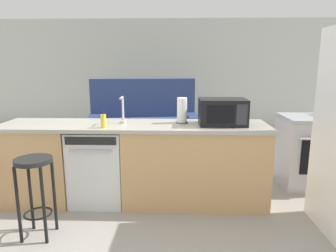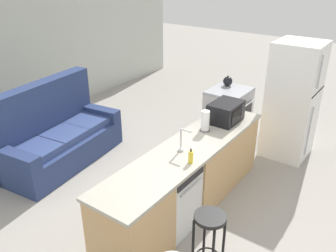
{
  "view_description": "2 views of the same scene",
  "coord_description": "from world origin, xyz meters",
  "px_view_note": "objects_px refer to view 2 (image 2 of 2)",
  "views": [
    {
      "loc": [
        0.63,
        -3.2,
        1.54
      ],
      "look_at": [
        0.52,
        0.22,
        0.83
      ],
      "focal_mm": 32.0,
      "sensor_mm": 36.0,
      "label": 1
    },
    {
      "loc": [
        -3.07,
        -2.0,
        2.97
      ],
      "look_at": [
        0.19,
        0.33,
        1.09
      ],
      "focal_mm": 38.0,
      "sensor_mm": 36.0,
      "label": 2
    }
  ],
  "objects_px": {
    "dishwasher": "(169,196)",
    "couch": "(56,138)",
    "kettle": "(228,81)",
    "stove_range": "(228,113)",
    "microwave": "(226,112)",
    "paper_towel_roll": "(205,121)",
    "refrigerator": "(293,101)",
    "bar_stool": "(209,232)",
    "soap_bottle": "(191,157)"
  },
  "relations": [
    {
      "from": "dishwasher",
      "to": "couch",
      "type": "xyz_separation_m",
      "value": [
        0.23,
        2.38,
        -0.03
      ]
    },
    {
      "from": "kettle",
      "to": "stove_range",
      "type": "bearing_deg",
      "value": -142.29
    },
    {
      "from": "microwave",
      "to": "paper_towel_roll",
      "type": "xyz_separation_m",
      "value": [
        -0.43,
        0.08,
        -0.0
      ]
    },
    {
      "from": "refrigerator",
      "to": "bar_stool",
      "type": "distance_m",
      "value": 3.01
    },
    {
      "from": "paper_towel_roll",
      "to": "bar_stool",
      "type": "distance_m",
      "value": 1.62
    },
    {
      "from": "kettle",
      "to": "dishwasher",
      "type": "bearing_deg",
      "value": -166.22
    },
    {
      "from": "refrigerator",
      "to": "microwave",
      "type": "distance_m",
      "value": 1.36
    },
    {
      "from": "refrigerator",
      "to": "microwave",
      "type": "bearing_deg",
      "value": 156.08
    },
    {
      "from": "couch",
      "to": "bar_stool",
      "type": "bearing_deg",
      "value": -100.94
    },
    {
      "from": "microwave",
      "to": "couch",
      "type": "distance_m",
      "value": 2.72
    },
    {
      "from": "soap_bottle",
      "to": "bar_stool",
      "type": "xyz_separation_m",
      "value": [
        -0.49,
        -0.54,
        -0.44
      ]
    },
    {
      "from": "bar_stool",
      "to": "paper_towel_roll",
      "type": "bearing_deg",
      "value": 32.44
    },
    {
      "from": "paper_towel_roll",
      "to": "dishwasher",
      "type": "bearing_deg",
      "value": -175.27
    },
    {
      "from": "stove_range",
      "to": "bar_stool",
      "type": "height_order",
      "value": "stove_range"
    },
    {
      "from": "kettle",
      "to": "couch",
      "type": "bearing_deg",
      "value": 146.08
    },
    {
      "from": "soap_bottle",
      "to": "dishwasher",
      "type": "bearing_deg",
      "value": 120.14
    },
    {
      "from": "microwave",
      "to": "soap_bottle",
      "type": "height_order",
      "value": "microwave"
    },
    {
      "from": "stove_range",
      "to": "paper_towel_roll",
      "type": "relative_size",
      "value": 3.19
    },
    {
      "from": "soap_bottle",
      "to": "couch",
      "type": "relative_size",
      "value": 0.08
    },
    {
      "from": "soap_bottle",
      "to": "kettle",
      "type": "xyz_separation_m",
      "value": [
        2.65,
        0.89,
        0.01
      ]
    },
    {
      "from": "dishwasher",
      "to": "paper_towel_roll",
      "type": "xyz_separation_m",
      "value": [
        0.93,
        0.08,
        0.62
      ]
    },
    {
      "from": "kettle",
      "to": "refrigerator",
      "type": "bearing_deg",
      "value": -97.83
    },
    {
      "from": "stove_range",
      "to": "bar_stool",
      "type": "distance_m",
      "value": 3.25
    },
    {
      "from": "bar_stool",
      "to": "couch",
      "type": "distance_m",
      "value": 3.2
    },
    {
      "from": "refrigerator",
      "to": "stove_range",
      "type": "bearing_deg",
      "value": 89.99
    },
    {
      "from": "soap_bottle",
      "to": "bar_stool",
      "type": "bearing_deg",
      "value": -132.38
    },
    {
      "from": "microwave",
      "to": "kettle",
      "type": "height_order",
      "value": "microwave"
    },
    {
      "from": "dishwasher",
      "to": "soap_bottle",
      "type": "relative_size",
      "value": 4.77
    },
    {
      "from": "refrigerator",
      "to": "kettle",
      "type": "distance_m",
      "value": 1.24
    },
    {
      "from": "bar_stool",
      "to": "microwave",
      "type": "bearing_deg",
      "value": 23.36
    },
    {
      "from": "dishwasher",
      "to": "soap_bottle",
      "type": "xyz_separation_m",
      "value": [
        0.12,
        -0.21,
        0.55
      ]
    },
    {
      "from": "microwave",
      "to": "soap_bottle",
      "type": "distance_m",
      "value": 1.26
    },
    {
      "from": "dishwasher",
      "to": "refrigerator",
      "type": "distance_m",
      "value": 2.71
    },
    {
      "from": "stove_range",
      "to": "refrigerator",
      "type": "distance_m",
      "value": 1.2
    },
    {
      "from": "dishwasher",
      "to": "paper_towel_roll",
      "type": "height_order",
      "value": "paper_towel_roll"
    },
    {
      "from": "kettle",
      "to": "microwave",
      "type": "bearing_deg",
      "value": -154.17
    },
    {
      "from": "stove_range",
      "to": "couch",
      "type": "relative_size",
      "value": 0.43
    },
    {
      "from": "kettle",
      "to": "bar_stool",
      "type": "distance_m",
      "value": 3.48
    },
    {
      "from": "dishwasher",
      "to": "microwave",
      "type": "xyz_separation_m",
      "value": [
        1.36,
        -0.0,
        0.62
      ]
    },
    {
      "from": "paper_towel_roll",
      "to": "soap_bottle",
      "type": "bearing_deg",
      "value": -160.5
    },
    {
      "from": "refrigerator",
      "to": "bar_stool",
      "type": "xyz_separation_m",
      "value": [
        -2.97,
        -0.2,
        -0.4
      ]
    },
    {
      "from": "refrigerator",
      "to": "couch",
      "type": "bearing_deg",
      "value": 128.9
    },
    {
      "from": "soap_bottle",
      "to": "microwave",
      "type": "bearing_deg",
      "value": 9.51
    },
    {
      "from": "paper_towel_roll",
      "to": "couch",
      "type": "bearing_deg",
      "value": 106.82
    },
    {
      "from": "dishwasher",
      "to": "couch",
      "type": "relative_size",
      "value": 0.4
    },
    {
      "from": "soap_bottle",
      "to": "bar_stool",
      "type": "distance_m",
      "value": 0.85
    },
    {
      "from": "dishwasher",
      "to": "soap_bottle",
      "type": "bearing_deg",
      "value": -59.86
    },
    {
      "from": "microwave",
      "to": "paper_towel_roll",
      "type": "bearing_deg",
      "value": 169.76
    },
    {
      "from": "kettle",
      "to": "couch",
      "type": "xyz_separation_m",
      "value": [
        -2.54,
        1.71,
        -0.59
      ]
    },
    {
      "from": "refrigerator",
      "to": "kettle",
      "type": "bearing_deg",
      "value": 82.17
    }
  ]
}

